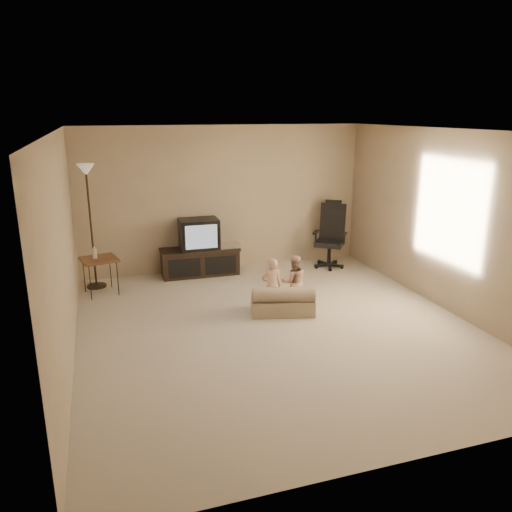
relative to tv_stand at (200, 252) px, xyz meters
The scene contains 9 objects.
floor 2.57m from the tv_stand, 78.60° to the right, with size 5.50×5.50×0.00m, color #C4B49C.
room_shell 2.77m from the tv_stand, 78.60° to the right, with size 5.50×5.50×5.50m.
tv_stand is the anchor object (origin of this frame).
office_chair 2.35m from the tv_stand, ahead, with size 0.77×0.77×1.19m.
side_table 1.72m from the tv_stand, 164.25° to the right, with size 0.61×0.61×0.77m.
floor_lamp 2.01m from the tv_stand, behind, with size 0.30×0.30×1.96m.
child_sofa 2.20m from the tv_stand, 70.27° to the right, with size 0.96×0.69×0.42m.
toddler_left 2.08m from the tv_stand, 73.37° to the right, with size 0.29×0.21×0.80m, color #DAA688.
toddler_right 2.13m from the tv_stand, 63.17° to the right, with size 0.38×0.21×0.78m, color #DAA688.
Camera 1 is at (-2.08, -5.62, 2.72)m, focal length 35.00 mm.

